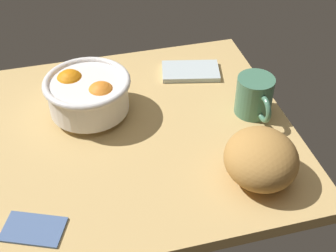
# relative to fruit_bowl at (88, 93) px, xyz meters

# --- Properties ---
(ground_plane) EXTENTS (0.71, 0.67, 0.03)m
(ground_plane) POSITION_rel_fruit_bowl_xyz_m (0.09, -0.09, -0.08)
(ground_plane) COLOR tan
(fruit_bowl) EXTENTS (0.20, 0.20, 0.11)m
(fruit_bowl) POSITION_rel_fruit_bowl_xyz_m (0.00, 0.00, 0.00)
(fruit_bowl) COLOR white
(fruit_bowl) RESTS_ON ground
(bread_loaf) EXTENTS (0.17, 0.18, 0.11)m
(bread_loaf) POSITION_rel_fruit_bowl_xyz_m (0.31, -0.29, -0.01)
(bread_loaf) COLOR #B78341
(bread_loaf) RESTS_ON ground
(napkin_folded) EXTENTS (0.17, 0.12, 0.01)m
(napkin_folded) POSITION_rel_fruit_bowl_xyz_m (0.28, 0.10, -0.05)
(napkin_folded) COLOR #B3C1C5
(napkin_folded) RESTS_ON ground
(napkin_spare) EXTENTS (0.13, 0.11, 0.01)m
(napkin_spare) POSITION_rel_fruit_bowl_xyz_m (-0.15, -0.31, -0.06)
(napkin_spare) COLOR #4B6594
(napkin_spare) RESTS_ON ground
(mug) EXTENTS (0.09, 0.13, 0.10)m
(mug) POSITION_rel_fruit_bowl_xyz_m (0.38, -0.09, -0.01)
(mug) COLOR #44785D
(mug) RESTS_ON ground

